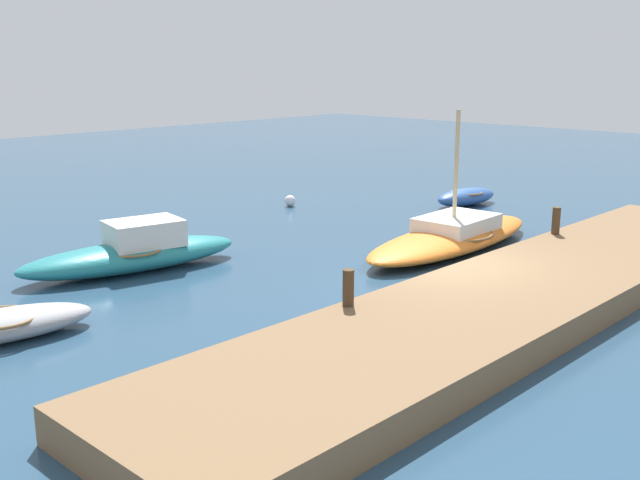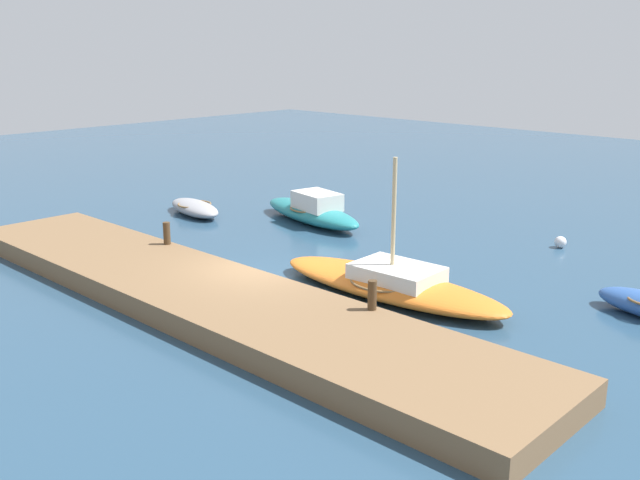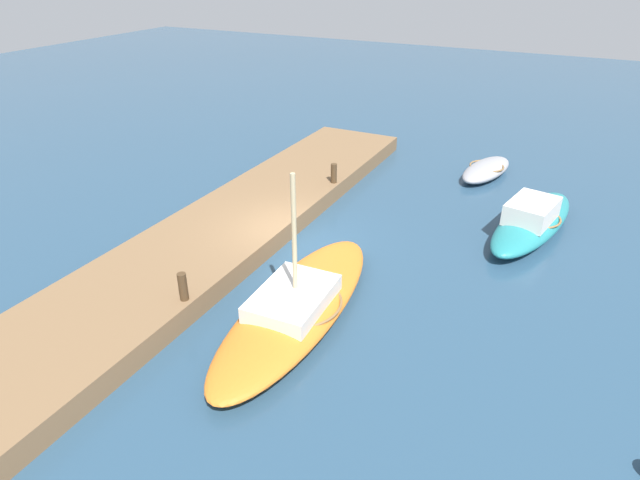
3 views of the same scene
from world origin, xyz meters
TOP-DOWN VIEW (x-y plane):
  - ground_plane at (0.00, 0.00)m, footprint 84.00×84.00m
  - dock_platform at (0.00, -2.13)m, footprint 20.92×3.84m
  - rowboat_grey at (-8.94, 4.30)m, footprint 3.74×2.05m
  - sailboat_orange at (3.29, 2.03)m, footprint 7.65×2.58m
  - motorboat_teal at (-4.37, 6.73)m, footprint 6.06×2.79m
  - mooring_post_west at (-4.06, -0.46)m, footprint 0.23×0.23m
  - mooring_post_mid_west at (4.64, -0.46)m, footprint 0.22×0.22m

SIDE VIEW (x-z plane):
  - ground_plane at x=0.00m, z-range 0.00..0.00m
  - rowboat_grey at x=-8.94m, z-range 0.01..0.59m
  - dock_platform at x=0.00m, z-range 0.00..0.62m
  - sailboat_orange at x=3.29m, z-range -1.62..2.39m
  - motorboat_teal at x=-4.37m, z-range -0.16..1.14m
  - mooring_post_west at x=-4.06m, z-range 0.62..1.36m
  - mooring_post_mid_west at x=4.64m, z-range 0.62..1.37m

